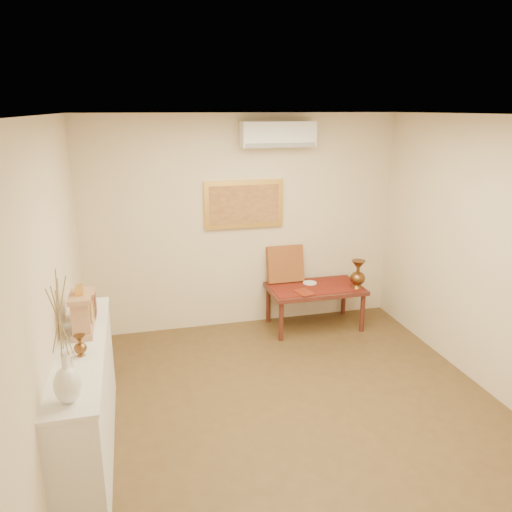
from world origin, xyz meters
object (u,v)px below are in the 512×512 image
object	(u,v)px
white_vase	(62,338)
mantel_clock	(82,313)
display_ledge	(87,399)
low_table	(315,292)
wooden_chest	(86,304)
brass_urn_tall	(358,271)

from	to	relation	value
white_vase	mantel_clock	xyz separation A→B (m)	(0.01, 1.04, -0.27)
mantel_clock	display_ledge	bearing A→B (deg)	-93.16
low_table	mantel_clock	bearing A→B (deg)	-147.99
wooden_chest	low_table	bearing A→B (deg)	26.83
brass_urn_tall	low_table	world-z (taller)	brass_urn_tall
wooden_chest	brass_urn_tall	bearing A→B (deg)	20.26
brass_urn_tall	wooden_chest	size ratio (longest dim) A/B	1.80
brass_urn_tall	wooden_chest	world-z (taller)	wooden_chest
white_vase	mantel_clock	world-z (taller)	white_vase
wooden_chest	low_table	distance (m)	3.04
mantel_clock	wooden_chest	world-z (taller)	mantel_clock
wooden_chest	mantel_clock	bearing A→B (deg)	-91.19
white_vase	wooden_chest	distance (m)	1.40
wooden_chest	white_vase	bearing A→B (deg)	-90.84
brass_urn_tall	display_ledge	distance (m)	3.61
white_vase	mantel_clock	size ratio (longest dim) A/B	2.16
white_vase	low_table	distance (m)	3.92
brass_urn_tall	low_table	xyz separation A→B (m)	(-0.50, 0.18, -0.29)
brass_urn_tall	mantel_clock	size ratio (longest dim) A/B	1.07
display_ledge	mantel_clock	distance (m)	0.70
brass_urn_tall	display_ledge	xyz separation A→B (m)	(-3.17, -1.70, -0.29)
display_ledge	low_table	size ratio (longest dim) A/B	1.68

